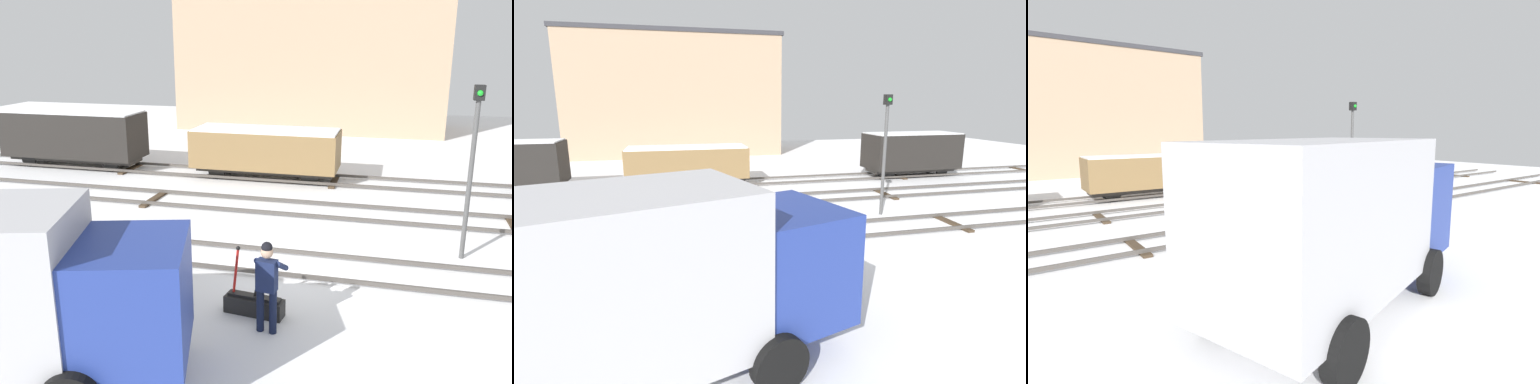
{
  "view_description": "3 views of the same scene",
  "coord_description": "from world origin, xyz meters",
  "views": [
    {
      "loc": [
        2.17,
        -12.17,
        5.48
      ],
      "look_at": [
        -1.28,
        1.12,
        1.56
      ],
      "focal_mm": 37.79,
      "sensor_mm": 36.0,
      "label": 1
    },
    {
      "loc": [
        -3.44,
        -11.3,
        4.19
      ],
      "look_at": [
        -0.57,
        0.39,
        1.41
      ],
      "focal_mm": 27.73,
      "sensor_mm": 36.0,
      "label": 2
    },
    {
      "loc": [
        -8.7,
        -10.6,
        3.16
      ],
      "look_at": [
        0.56,
        2.02,
        0.71
      ],
      "focal_mm": 27.39,
      "sensor_mm": 36.0,
      "label": 3
    }
  ],
  "objects": [
    {
      "name": "track_siding_far",
      "position": [
        0.0,
        8.46,
        0.11
      ],
      "size": [
        44.0,
        1.94,
        0.18
      ],
      "color": "#4C4742",
      "rests_on": "ground_plane"
    },
    {
      "name": "switch_lever_frame",
      "position": [
        -0.38,
        -2.5,
        0.25
      ],
      "size": [
        1.28,
        0.51,
        1.45
      ],
      "rotation": [
        0.0,
        0.0,
        -0.13
      ],
      "color": "black",
      "rests_on": "ground_plane"
    },
    {
      "name": "perched_bird_roof_right",
      "position": [
        -3.63,
        21.5,
        9.34
      ],
      "size": [
        0.28,
        0.23,
        0.13
      ],
      "rotation": [
        0.0,
        0.0,
        0.54
      ],
      "color": "#514C47",
      "rests_on": "apartment_building"
    },
    {
      "name": "track_main_line",
      "position": [
        0.0,
        0.0,
        0.11
      ],
      "size": [
        44.0,
        1.94,
        0.18
      ],
      "color": "#4C4742",
      "rests_on": "ground_plane"
    },
    {
      "name": "freight_car_back_track",
      "position": [
        9.63,
        8.46,
        1.41
      ],
      "size": [
        5.15,
        2.27,
        2.46
      ],
      "rotation": [
        0.0,
        0.0,
        0.01
      ],
      "color": "#2D2B28",
      "rests_on": "ground_plane"
    },
    {
      "name": "signal_post",
      "position": [
        4.07,
        1.69,
        2.66
      ],
      "size": [
        0.24,
        0.32,
        4.42
      ],
      "color": "#4C4C4C",
      "rests_on": "ground_plane"
    },
    {
      "name": "freight_car_near_switch",
      "position": [
        -2.78,
        8.46,
        1.19
      ],
      "size": [
        5.83,
        2.19,
        2.02
      ],
      "rotation": [
        0.0,
        0.0,
        -0.01
      ],
      "color": "#2D2B28",
      "rests_on": "ground_plane"
    },
    {
      "name": "apartment_building",
      "position": [
        -3.07,
        22.19,
        4.65
      ],
      "size": [
        16.26,
        6.49,
        9.28
      ],
      "color": "tan",
      "rests_on": "ground_plane"
    },
    {
      "name": "perched_bird_roof_left",
      "position": [
        -6.08,
        24.17,
        9.34
      ],
      "size": [
        0.27,
        0.13,
        0.13
      ],
      "rotation": [
        0.0,
        0.0,
        3.08
      ],
      "color": "#333338",
      "rests_on": "apartment_building"
    },
    {
      "name": "delivery_truck",
      "position": [
        -3.9,
        -5.8,
        1.69
      ],
      "size": [
        6.44,
        3.83,
        3.02
      ],
      "rotation": [
        0.0,
        0.0,
        0.3
      ],
      "color": "navy",
      "rests_on": "ground_plane"
    },
    {
      "name": "track_siding_near",
      "position": [
        0.0,
        4.49,
        0.11
      ],
      "size": [
        44.0,
        1.94,
        0.18
      ],
      "color": "#4C4742",
      "rests_on": "ground_plane"
    },
    {
      "name": "ground_plane",
      "position": [
        0.0,
        0.0,
        0.0
      ],
      "size": [
        60.0,
        60.0,
        0.0
      ],
      "primitive_type": "plane",
      "color": "white"
    },
    {
      "name": "rail_worker",
      "position": [
        0.03,
        -3.08,
        1.06
      ],
      "size": [
        0.6,
        0.7,
        1.86
      ],
      "rotation": [
        0.0,
        0.0,
        -0.13
      ],
      "color": "#111831",
      "rests_on": "ground_plane"
    }
  ]
}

